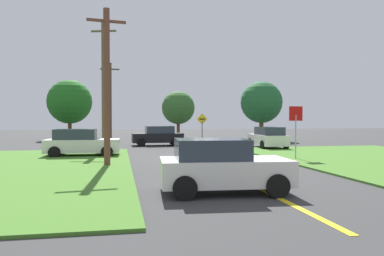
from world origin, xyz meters
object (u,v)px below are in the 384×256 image
utility_pole_far (110,102)px  pine_tree_center (70,102)px  car_approaching_junction (158,136)px  oak_tree_left (178,108)px  car_behind_on_main_road (221,166)px  oak_tree_right (261,102)px  utility_pole_near (107,85)px  car_on_crossroad (268,138)px  utility_pole_mid (104,84)px  stop_sign (296,122)px  direction_sign (202,126)px  parked_car_near_building (81,143)px

utility_pole_far → pine_tree_center: utility_pole_far is taller
car_approaching_junction → oak_tree_left: 9.92m
car_behind_on_main_road → oak_tree_right: bearing=70.5°
car_approaching_junction → oak_tree_left: oak_tree_left is taller
oak_tree_right → car_behind_on_main_road: bearing=-113.5°
utility_pole_far → utility_pole_near: bearing=-89.0°
utility_pole_near → oak_tree_left: utility_pole_near is taller
pine_tree_center → oak_tree_right: 20.59m
car_on_crossroad → pine_tree_center: 23.04m
utility_pole_mid → oak_tree_right: utility_pole_mid is taller
stop_sign → utility_pole_near: utility_pole_near is taller
direction_sign → car_approaching_junction: bearing=158.2°
car_approaching_junction → pine_tree_center: (-8.49, 11.31, 3.28)m
car_on_crossroad → oak_tree_right: oak_tree_right is taller
car_behind_on_main_road → utility_pole_mid: bearing=107.7°
car_approaching_junction → oak_tree_right: size_ratio=0.70×
car_behind_on_main_road → utility_pole_mid: (-4.08, 16.65, 3.87)m
stop_sign → car_on_crossroad: bearing=-104.3°
car_on_crossroad → stop_sign: bearing=171.0°
parked_car_near_building → direction_sign: bearing=40.2°
car_behind_on_main_road → direction_sign: (3.64, 19.37, 0.85)m
stop_sign → oak_tree_right: oak_tree_right is taller
car_on_crossroad → car_behind_on_main_road: bearing=156.3°
stop_sign → direction_sign: (-2.74, 11.22, -0.40)m
stop_sign → oak_tree_right: bearing=-108.2°
utility_pole_mid → direction_sign: bearing=19.4°
oak_tree_right → utility_pole_far: bearing=-179.1°
car_approaching_junction → car_on_crossroad: bearing=147.8°
car_on_crossroad → parked_car_near_building: bearing=109.5°
car_approaching_junction → car_behind_on_main_road: bearing=87.3°
car_behind_on_main_road → oak_tree_left: oak_tree_left is taller
oak_tree_left → oak_tree_right: bearing=-22.6°
parked_car_near_building → direction_sign: size_ratio=1.61×
utility_pole_near → pine_tree_center: (-4.75, 24.93, 0.29)m
utility_pole_near → utility_pole_far: 19.01m
car_on_crossroad → pine_tree_center: size_ratio=0.72×
car_behind_on_main_road → oak_tree_right: size_ratio=0.65×
car_behind_on_main_road → utility_pole_near: utility_pole_near is taller
car_behind_on_main_road → oak_tree_right: 28.96m
utility_pole_far → direction_sign: (7.54, -6.78, -2.23)m
car_approaching_junction → pine_tree_center: pine_tree_center is taller
oak_tree_left → pine_tree_center: pine_tree_center is taller
parked_car_near_building → pine_tree_center: size_ratio=0.66×
utility_pole_mid → oak_tree_left: utility_pole_mid is taller
utility_pole_mid → pine_tree_center: bearing=105.4°
direction_sign → oak_tree_left: size_ratio=0.51×
car_on_crossroad → utility_pole_far: size_ratio=0.61×
utility_pole_near → car_approaching_junction: bearing=74.7°
utility_pole_mid → utility_pole_far: 9.54m
utility_pole_far → car_approaching_junction: bearing=-53.0°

